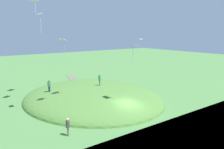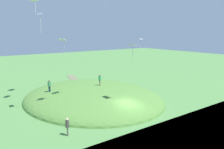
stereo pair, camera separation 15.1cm
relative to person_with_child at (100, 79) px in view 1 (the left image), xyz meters
name	(u,v)px [view 1 (the left image)]	position (x,y,z in m)	size (l,w,h in m)	color
ground_plane	(129,115)	(-7.73, 0.92, -3.02)	(160.00, 160.00, 0.00)	#4C7E40
grass_hill	(92,99)	(0.52, 1.00, -3.02)	(22.31, 19.29, 4.00)	#4E7C36
dirt_path	(75,81)	(13.43, -2.92, -3.00)	(12.19, 1.60, 0.04)	#67654D
person_with_child	(100,79)	(0.00, 0.00, 0.00)	(0.52, 0.52, 1.63)	#574947
person_on_hilltop	(68,125)	(-8.50, 9.29, -1.88)	(0.44, 0.44, 1.79)	#595248
person_near_shore	(49,84)	(2.53, 6.70, -0.40)	(0.59, 0.59, 1.68)	#1B344D
kite_3	(132,46)	(-7.98, 0.80, 5.23)	(1.07, 0.82, 2.07)	silver
kite_6	(39,15)	(-1.55, 8.99, 8.59)	(0.90, 0.62, 2.23)	white
kite_8	(34,1)	(2.72, 8.05, 10.65)	(1.36, 1.41, 1.67)	white
kite_9	(141,40)	(-0.39, -7.68, 5.43)	(0.47, 0.65, 1.72)	silver
kite_11	(62,41)	(-2.80, 6.92, 5.76)	(1.05, 0.99, 1.97)	silver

